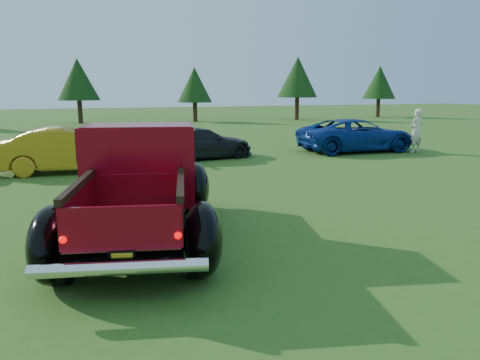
{
  "coord_description": "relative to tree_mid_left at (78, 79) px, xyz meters",
  "views": [
    {
      "loc": [
        -2.86,
        -8.08,
        2.75
      ],
      "look_at": [
        -0.08,
        0.2,
        1.02
      ],
      "focal_mm": 35.0,
      "sensor_mm": 36.0,
      "label": 1
    }
  ],
  "objects": [
    {
      "name": "pickup_truck",
      "position": [
        1.11,
        -30.31,
        -2.39
      ],
      "size": [
        3.56,
        5.93,
        2.09
      ],
      "rotation": [
        0.0,
        0.0,
        -0.2
      ],
      "color": "black",
      "rests_on": "ground"
    },
    {
      "name": "tree_far_east",
      "position": [
        27.0,
        -0.5,
        -0.14
      ],
      "size": [
        3.07,
        3.07,
        4.8
      ],
      "color": "#332114",
      "rests_on": "ground"
    },
    {
      "name": "tree_east",
      "position": [
        18.0,
        -1.5,
        0.27
      ],
      "size": [
        3.46,
        3.46,
        5.4
      ],
      "color": "#332114",
      "rests_on": "ground"
    },
    {
      "name": "show_car_grey",
      "position": [
        4.5,
        -21.25,
        -2.77
      ],
      "size": [
        4.44,
        2.46,
        1.22
      ],
      "primitive_type": "imported",
      "rotation": [
        0.0,
        0.0,
        1.76
      ],
      "color": "black",
      "rests_on": "ground"
    },
    {
      "name": "ground",
      "position": [
        3.0,
        -31.0,
        -3.38
      ],
      "size": [
        120.0,
        120.0,
        0.0
      ],
      "primitive_type": "plane",
      "color": "#36631C",
      "rests_on": "ground"
    },
    {
      "name": "show_car_blue",
      "position": [
        11.5,
        -21.3,
        -2.67
      ],
      "size": [
        5.17,
        2.44,
        1.43
      ],
      "primitive_type": "imported",
      "rotation": [
        0.0,
        0.0,
        1.56
      ],
      "color": "navy",
      "rests_on": "ground"
    },
    {
      "name": "show_car_yellow",
      "position": [
        -0.3,
        -22.82,
        -2.65
      ],
      "size": [
        4.55,
        1.82,
        1.47
      ],
      "primitive_type": "imported",
      "rotation": [
        0.0,
        0.0,
        1.51
      ],
      "color": "#B58218",
      "rests_on": "ground"
    },
    {
      "name": "tree_mid_left",
      "position": [
        0.0,
        0.0,
        0.0
      ],
      "size": [
        3.2,
        3.2,
        5.0
      ],
      "color": "#332114",
      "rests_on": "ground"
    },
    {
      "name": "tree_mid_right",
      "position": [
        9.0,
        -1.0,
        -0.41
      ],
      "size": [
        2.82,
        2.82,
        4.4
      ],
      "color": "#332114",
      "rests_on": "ground"
    },
    {
      "name": "spectator",
      "position": [
        13.65,
        -22.51,
        -2.44
      ],
      "size": [
        0.78,
        0.62,
        1.88
      ],
      "primitive_type": "imported",
      "rotation": [
        0.0,
        0.0,
        3.41
      ],
      "color": "beige",
      "rests_on": "ground"
    }
  ]
}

